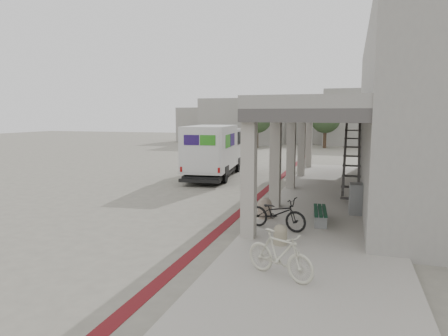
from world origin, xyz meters
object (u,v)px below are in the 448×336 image
(utility_cabinet, at_px, (357,199))
(bench, at_px, (320,213))
(bicycle_black, at_px, (277,213))
(bicycle_cream, at_px, (280,254))
(fedex_truck, at_px, (214,150))

(utility_cabinet, bearing_deg, bench, -129.72)
(bicycle_black, bearing_deg, bench, -29.95)
(bicycle_cream, bearing_deg, fedex_truck, 50.97)
(bench, distance_m, bicycle_black, 1.70)
(fedex_truck, distance_m, bicycle_cream, 14.58)
(bicycle_black, height_order, bicycle_cream, bicycle_cream)
(fedex_truck, relative_size, bicycle_black, 3.78)
(utility_cabinet, bearing_deg, bicycle_cream, -107.94)
(fedex_truck, bearing_deg, bench, -59.03)
(bench, bearing_deg, fedex_truck, 121.59)
(bench, xyz_separation_m, utility_cabinet, (1.10, 1.52, 0.23))
(fedex_truck, height_order, bicycle_black, fedex_truck)
(utility_cabinet, xyz_separation_m, bicycle_black, (-2.29, -2.72, -0.03))
(utility_cabinet, height_order, bicycle_cream, utility_cabinet)
(fedex_truck, xyz_separation_m, utility_cabinet, (7.63, -6.97, -0.92))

